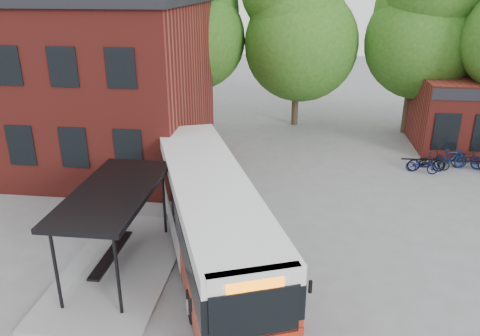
# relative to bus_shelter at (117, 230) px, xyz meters

# --- Properties ---
(ground) EXTENTS (100.00, 100.00, 0.00)m
(ground) POSITION_rel_bus_shelter_xyz_m (4.50, 1.00, -1.45)
(ground) COLOR slate
(station_building) EXTENTS (18.40, 10.40, 8.50)m
(station_building) POSITION_rel_bus_shelter_xyz_m (-8.50, 10.00, 2.80)
(station_building) COLOR maroon
(station_building) RESTS_ON ground
(bus_shelter) EXTENTS (3.60, 7.00, 2.90)m
(bus_shelter) POSITION_rel_bus_shelter_xyz_m (0.00, 0.00, 0.00)
(bus_shelter) COLOR black
(bus_shelter) RESTS_ON ground
(bike_rail) EXTENTS (5.20, 0.10, 0.38)m
(bike_rail) POSITION_rel_bus_shelter_xyz_m (13.78, 11.00, -1.26)
(bike_rail) COLOR black
(bike_rail) RESTS_ON ground
(tree_0) EXTENTS (7.92, 7.92, 11.00)m
(tree_0) POSITION_rel_bus_shelter_xyz_m (-1.50, 17.00, 4.05)
(tree_0) COLOR #285516
(tree_0) RESTS_ON ground
(tree_1) EXTENTS (7.92, 7.92, 10.40)m
(tree_1) POSITION_rel_bus_shelter_xyz_m (5.50, 18.00, 3.75)
(tree_1) COLOR #285516
(tree_1) RESTS_ON ground
(tree_2) EXTENTS (7.92, 7.92, 11.00)m
(tree_2) POSITION_rel_bus_shelter_xyz_m (12.50, 17.00, 4.05)
(tree_2) COLOR #285516
(tree_2) RESTS_ON ground
(city_bus) EXTENTS (6.58, 11.97, 3.01)m
(city_bus) POSITION_rel_bus_shelter_xyz_m (2.80, 1.29, 0.06)
(city_bus) COLOR #A82814
(city_bus) RESTS_ON ground
(bicycle_0) EXTENTS (1.62, 0.94, 0.80)m
(bicycle_0) POSITION_rel_bus_shelter_xyz_m (11.98, 10.00, -1.05)
(bicycle_0) COLOR #070E56
(bicycle_0) RESTS_ON ground
(bicycle_1) EXTENTS (1.54, 0.92, 0.89)m
(bicycle_1) POSITION_rel_bus_shelter_xyz_m (12.74, 10.59, -1.00)
(bicycle_1) COLOR black
(bicycle_1) RESTS_ON ground
(bicycle_2) EXTENTS (1.93, 0.78, 1.00)m
(bicycle_2) POSITION_rel_bus_shelter_xyz_m (12.25, 10.23, -0.95)
(bicycle_2) COLOR black
(bicycle_2) RESTS_ON ground
(bicycle_3) EXTENTS (1.89, 0.94, 1.10)m
(bicycle_3) POSITION_rel_bus_shelter_xyz_m (13.56, 10.74, -0.90)
(bicycle_3) COLOR #071D4D
(bicycle_3) RESTS_ON ground
(bicycle_4) EXTENTS (1.63, 1.02, 0.81)m
(bicycle_4) POSITION_rel_bus_shelter_xyz_m (14.61, 11.78, -1.05)
(bicycle_4) COLOR black
(bicycle_4) RESTS_ON ground
(bicycle_6) EXTENTS (2.03, 1.22, 1.01)m
(bicycle_6) POSITION_rel_bus_shelter_xyz_m (14.60, 10.82, -0.95)
(bicycle_6) COLOR black
(bicycle_6) RESTS_ON ground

